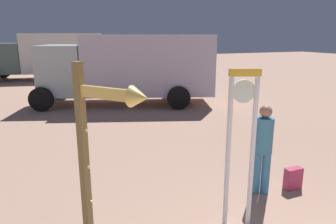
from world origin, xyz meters
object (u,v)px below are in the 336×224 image
Objects in this scene: backpack at (293,179)px; box_truck_near at (131,66)px; arrow_sign at (102,132)px; person_near_clock at (263,145)px; standing_clock at (241,137)px; box_truck_far at (51,54)px.

box_truck_near is (-0.61, 8.39, 1.37)m from backpack.
arrow_sign is at bearing -174.85° from backpack.
arrow_sign is 0.33× the size of box_truck_near.
box_truck_near is at bearing 89.68° from person_near_clock.
person_near_clock is 3.96× the size of backpack.
standing_clock is 8.98m from box_truck_near.
box_truck_far is at bearing 95.02° from standing_clock.
backpack is at bearing -79.63° from box_truck_far.
arrow_sign is 6.03× the size of backpack.
person_near_clock is 8.30m from box_truck_near.
standing_clock is at bearing -146.25° from person_near_clock.
backpack is 0.06× the size of box_truck_near.
arrow_sign is at bearing -108.63° from box_truck_near.
box_truck_far reaches higher than person_near_clock.
box_truck_far is at bearing 100.37° from backpack.
person_near_clock is 0.22× the size of box_truck_far.
person_near_clock is (0.97, 0.65, -0.48)m from standing_clock.
box_truck_near reaches higher than person_near_clock.
arrow_sign is at bearing 173.66° from standing_clock.
backpack is 0.06× the size of box_truck_far.
arrow_sign is 0.34× the size of box_truck_far.
box_truck_far reaches higher than backpack.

